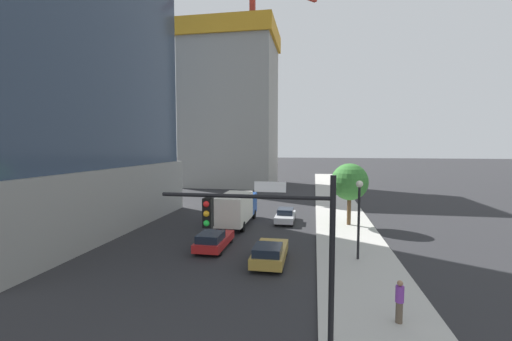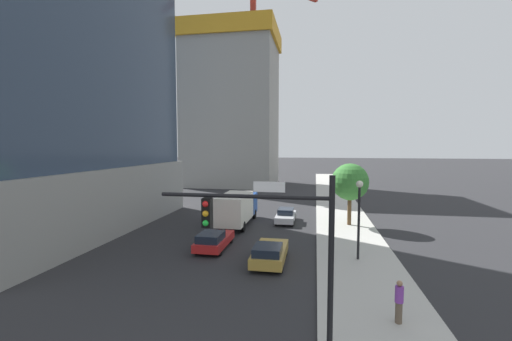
# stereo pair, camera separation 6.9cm
# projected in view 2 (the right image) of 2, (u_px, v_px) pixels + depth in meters

# --- Properties ---
(sidewalk) EXTENTS (5.15, 120.00, 0.15)m
(sidewalk) POSITION_uv_depth(u_px,v_px,m) (349.00, 238.00, 26.64)
(sidewalk) COLOR #B2AFA8
(sidewalk) RESTS_ON ground
(construction_building) EXTENTS (24.02, 14.73, 35.95)m
(construction_building) POSITION_uv_depth(u_px,v_px,m) (232.00, 100.00, 62.50)
(construction_building) COLOR #9E9B93
(construction_building) RESTS_ON ground
(traffic_light_pole) EXTENTS (6.16, 0.48, 6.28)m
(traffic_light_pole) POSITION_uv_depth(u_px,v_px,m) (273.00, 233.00, 11.57)
(traffic_light_pole) COLOR black
(traffic_light_pole) RESTS_ON sidewalk
(street_lamp) EXTENTS (0.44, 0.44, 5.06)m
(street_lamp) POSITION_uv_depth(u_px,v_px,m) (359.00, 207.00, 21.19)
(street_lamp) COLOR black
(street_lamp) RESTS_ON sidewalk
(street_tree) EXTENTS (3.37, 3.37, 5.65)m
(street_tree) POSITION_uv_depth(u_px,v_px,m) (350.00, 182.00, 30.46)
(street_tree) COLOR brown
(street_tree) RESTS_ON sidewalk
(car_gold) EXTENTS (1.95, 4.62, 1.41)m
(car_gold) POSITION_uv_depth(u_px,v_px,m) (270.00, 253.00, 20.97)
(car_gold) COLOR #AD8938
(car_gold) RESTS_ON ground
(car_silver) EXTENTS (1.75, 4.20, 1.33)m
(car_silver) POSITION_uv_depth(u_px,v_px,m) (286.00, 216.00, 32.29)
(car_silver) COLOR #B7B7BC
(car_silver) RESTS_ON ground
(car_red) EXTENTS (1.87, 4.42, 1.36)m
(car_red) POSITION_uv_depth(u_px,v_px,m) (214.00, 240.00, 23.87)
(car_red) COLOR red
(car_red) RESTS_ON ground
(box_truck) EXTENTS (2.36, 7.91, 3.02)m
(box_truck) POSITION_uv_depth(u_px,v_px,m) (237.00, 207.00, 31.10)
(box_truck) COLOR #1E4799
(box_truck) RESTS_ON ground
(pedestrian_purple_shirt) EXTENTS (0.34, 0.34, 1.78)m
(pedestrian_purple_shirt) POSITION_uv_depth(u_px,v_px,m) (399.00, 301.00, 13.65)
(pedestrian_purple_shirt) COLOR brown
(pedestrian_purple_shirt) RESTS_ON sidewalk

